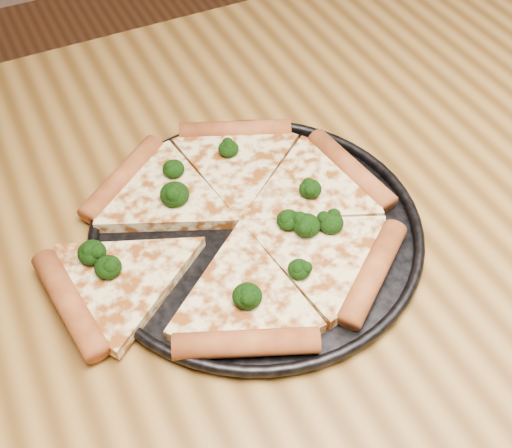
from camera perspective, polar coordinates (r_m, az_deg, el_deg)
name	(u,v)px	position (r m, az deg, el deg)	size (l,w,h in m)	color
dining_table	(325,275)	(0.79, 5.88, -4.35)	(1.20, 0.90, 0.75)	olive
pizza_pan	(256,229)	(0.69, 0.00, -0.46)	(0.35, 0.35, 0.02)	black
pizza	(234,225)	(0.69, -1.87, -0.06)	(0.37, 0.34, 0.03)	beige
broccoli_florets	(225,223)	(0.67, -2.68, 0.07)	(0.26, 0.22, 0.02)	black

